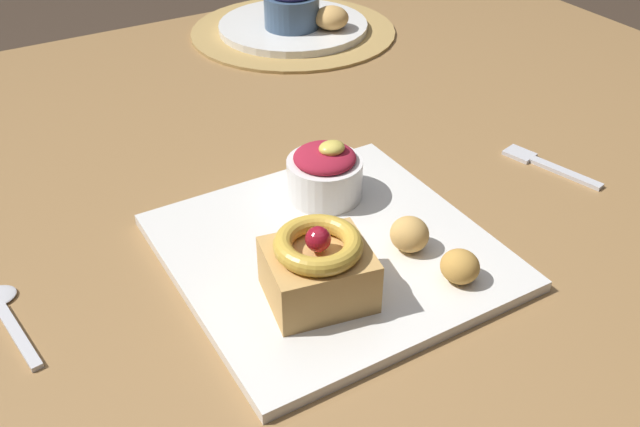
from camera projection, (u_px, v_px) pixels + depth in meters
name	position (u px, v px, depth m)	size (l,w,h in m)	color
dining_table	(267.00, 216.00, 0.90)	(1.51, 1.05, 0.73)	olive
woven_placemat	(293.00, 31.00, 1.20)	(0.35, 0.35, 0.01)	#AD894C
front_plate	(330.00, 251.00, 0.70)	(0.30, 0.30, 0.01)	white
cake_slice	(318.00, 267.00, 0.62)	(0.10, 0.09, 0.08)	tan
berry_ramekin	(325.00, 173.00, 0.76)	(0.08, 0.08, 0.07)	white
fritter_front	(409.00, 234.00, 0.69)	(0.04, 0.04, 0.03)	tan
fritter_middle	(460.00, 266.00, 0.65)	(0.04, 0.04, 0.03)	gold
back_plate	(293.00, 26.00, 1.20)	(0.25, 0.25, 0.01)	white
back_ramekin	(292.00, 7.00, 1.16)	(0.09, 0.09, 0.08)	#3D5675
back_pastry	(331.00, 18.00, 1.16)	(0.06, 0.06, 0.04)	tan
fork	(545.00, 164.00, 0.84)	(0.05, 0.13, 0.00)	silver
spoon	(4.00, 313.00, 0.63)	(0.04, 0.13, 0.00)	silver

